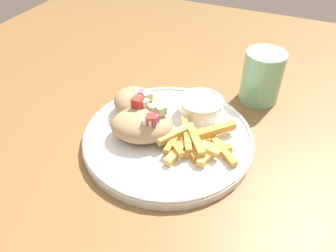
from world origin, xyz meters
The scene contains 7 objects.
table centered at (0.00, 0.00, 0.70)m, with size 1.25×1.25×0.77m.
plate centered at (0.02, -0.03, 0.78)m, with size 0.29×0.29×0.02m.
pita_sandwich_near centered at (-0.02, -0.05, 0.81)m, with size 0.12×0.11×0.06m.
pita_sandwich_far centered at (-0.05, -0.01, 0.81)m, with size 0.12×0.11×0.06m.
fries_pile centered at (0.07, -0.04, 0.80)m, with size 0.13×0.12×0.02m.
sauce_ramekin centered at (0.05, 0.04, 0.81)m, with size 0.08×0.08×0.03m.
water_glass centered at (0.14, 0.16, 0.82)m, with size 0.08×0.08×0.10m.
Camera 1 is at (0.19, -0.41, 1.16)m, focal length 35.00 mm.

